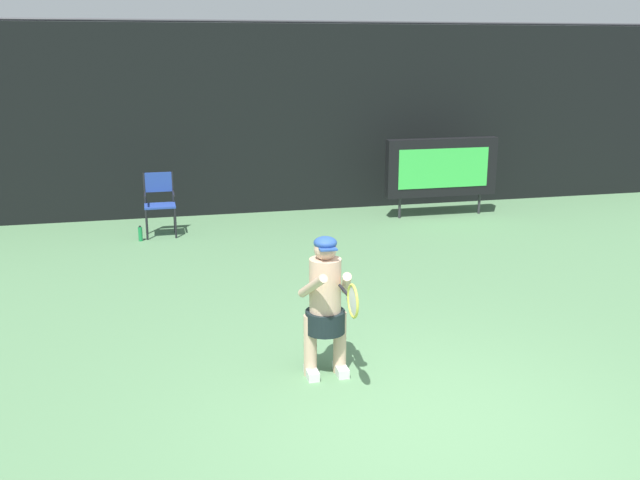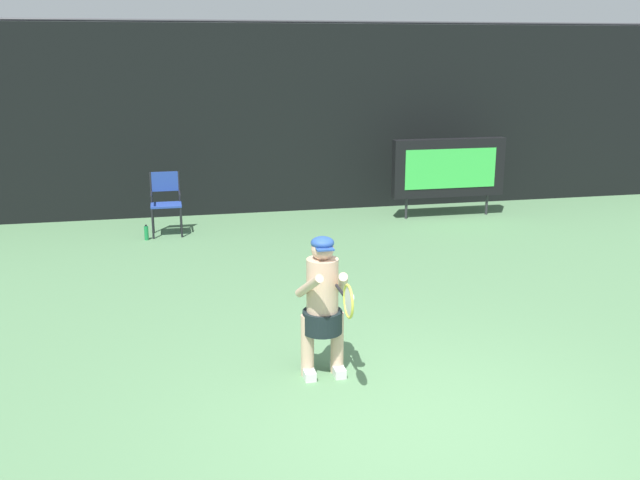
# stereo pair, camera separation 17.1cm
# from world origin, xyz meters

# --- Properties ---
(ground) EXTENTS (18.00, 22.00, 0.03)m
(ground) POSITION_xyz_m (0.00, -0.19, -0.01)
(ground) COLOR #5B8A5B
(backdrop_screen) EXTENTS (18.00, 0.12, 3.66)m
(backdrop_screen) POSITION_xyz_m (0.00, 8.50, 1.81)
(backdrop_screen) COLOR black
(backdrop_screen) RESTS_ON ground
(scoreboard) EXTENTS (2.20, 0.21, 1.50)m
(scoreboard) POSITION_xyz_m (3.24, 7.32, 0.95)
(scoreboard) COLOR black
(scoreboard) RESTS_ON ground
(umpire_chair) EXTENTS (0.52, 0.44, 1.08)m
(umpire_chair) POSITION_xyz_m (-2.05, 7.08, 0.62)
(umpire_chair) COLOR black
(umpire_chair) RESTS_ON ground
(water_bottle) EXTENTS (0.07, 0.07, 0.27)m
(water_bottle) POSITION_xyz_m (-2.40, 6.75, 0.12)
(water_bottle) COLOR #1D8845
(water_bottle) RESTS_ON ground
(tennis_player) EXTENTS (0.53, 0.61, 1.41)m
(tennis_player) POSITION_xyz_m (-0.59, 1.10, 0.76)
(tennis_player) COLOR white
(tennis_player) RESTS_ON ground
(tennis_racket) EXTENTS (0.03, 0.60, 0.31)m
(tennis_racket) POSITION_xyz_m (-0.50, 0.51, 0.98)
(tennis_racket) COLOR black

